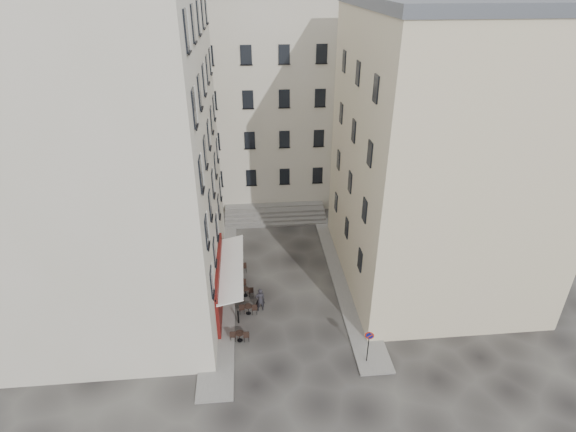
{
  "coord_description": "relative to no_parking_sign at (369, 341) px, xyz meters",
  "views": [
    {
      "loc": [
        -2.13,
        -23.12,
        19.74
      ],
      "look_at": [
        0.38,
        4.0,
        4.88
      ],
      "focal_mm": 28.0,
      "sensor_mm": 36.0,
      "label": 1
    }
  ],
  "objects": [
    {
      "name": "building_back",
      "position": [
        -5.08,
        24.0,
        7.67
      ],
      "size": [
        18.2,
        10.2,
        18.6
      ],
      "color": "#BEB7A2",
      "rests_on": "ground"
    },
    {
      "name": "sidewalk_left",
      "position": [
        -8.58,
        9.0,
        -1.58
      ],
      "size": [
        2.0,
        22.0,
        0.12
      ],
      "primitive_type": "cube",
      "color": "slate",
      "rests_on": "ground"
    },
    {
      "name": "building_left",
      "position": [
        -14.58,
        8.0,
        8.67
      ],
      "size": [
        12.2,
        16.2,
        20.6
      ],
      "color": "#BEB7A2",
      "rests_on": "ground"
    },
    {
      "name": "bistro_table_c",
      "position": [
        -6.87,
        6.67,
        -1.23
      ],
      "size": [
        1.13,
        0.53,
        0.8
      ],
      "color": "black",
      "rests_on": "ground"
    },
    {
      "name": "bollard_far",
      "position": [
        -7.33,
        11.0,
        -1.11
      ],
      "size": [
        0.12,
        0.12,
        0.98
      ],
      "color": "black",
      "rests_on": "ground"
    },
    {
      "name": "bollard_near",
      "position": [
        -7.33,
        4.0,
        -1.11
      ],
      "size": [
        0.12,
        0.12,
        0.98
      ],
      "color": "black",
      "rests_on": "ground"
    },
    {
      "name": "bistro_table_b",
      "position": [
        -6.69,
        4.82,
        -1.22
      ],
      "size": [
        1.17,
        0.55,
        0.82
      ],
      "color": "black",
      "rests_on": "ground"
    },
    {
      "name": "cafe_storefront",
      "position": [
        -8.39,
        6.0,
        0.24
      ],
      "size": [
        1.74,
        7.3,
        3.5
      ],
      "color": "#470A0D",
      "rests_on": "ground"
    },
    {
      "name": "bistro_table_a",
      "position": [
        -7.24,
        2.4,
        -1.22
      ],
      "size": [
        1.16,
        0.54,
        0.81
      ],
      "color": "black",
      "rests_on": "ground"
    },
    {
      "name": "building_right",
      "position": [
        6.42,
        8.5,
        7.67
      ],
      "size": [
        12.2,
        14.2,
        18.6
      ],
      "color": "beige",
      "rests_on": "ground"
    },
    {
      "name": "sidewalk_right",
      "position": [
        0.42,
        8.0,
        -1.58
      ],
      "size": [
        2.0,
        18.0,
        0.12
      ],
      "primitive_type": "cube",
      "color": "slate",
      "rests_on": "ground"
    },
    {
      "name": "stone_steps",
      "position": [
        -4.08,
        17.58,
        -1.24
      ],
      "size": [
        9.0,
        3.15,
        0.8
      ],
      "color": "slate",
      "rests_on": "ground"
    },
    {
      "name": "bistro_table_d",
      "position": [
        -7.46,
        7.52,
        -1.15
      ],
      "size": [
        1.35,
        0.63,
        0.95
      ],
      "color": "black",
      "rests_on": "ground"
    },
    {
      "name": "ground",
      "position": [
        -4.08,
        5.0,
        -1.64
      ],
      "size": [
        90.0,
        90.0,
        0.0
      ],
      "primitive_type": "plane",
      "color": "black",
      "rests_on": "ground"
    },
    {
      "name": "bollard_mid",
      "position": [
        -7.33,
        7.5,
        -1.11
      ],
      "size": [
        0.12,
        0.12,
        0.98
      ],
      "color": "black",
      "rests_on": "ground"
    },
    {
      "name": "no_parking_sign",
      "position": [
        0.0,
        0.0,
        0.0
      ],
      "size": [
        0.51,
        0.18,
        2.31
      ],
      "rotation": [
        0.0,
        0.0,
        -0.27
      ],
      "color": "black",
      "rests_on": "ground"
    },
    {
      "name": "bistro_table_e",
      "position": [
        -7.37,
        9.59,
        -1.19
      ],
      "size": [
        1.24,
        0.58,
        0.87
      ],
      "color": "black",
      "rests_on": "ground"
    },
    {
      "name": "pedestrian",
      "position": [
        -5.89,
        5.1,
        -0.77
      ],
      "size": [
        0.68,
        0.5,
        1.73
      ],
      "primitive_type": "imported",
      "rotation": [
        0.0,
        0.0,
        3.28
      ],
      "color": "black",
      "rests_on": "ground"
    }
  ]
}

